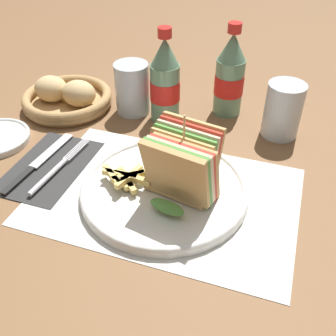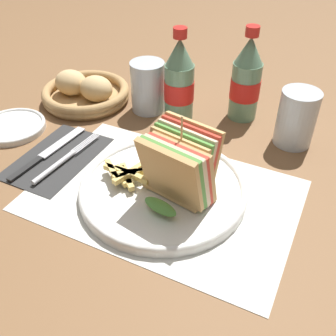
# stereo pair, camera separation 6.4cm
# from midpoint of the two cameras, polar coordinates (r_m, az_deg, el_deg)

# --- Properties ---
(ground_plane) EXTENTS (4.00, 4.00, 0.00)m
(ground_plane) POSITION_cam_midpoint_polar(r_m,az_deg,el_deg) (0.65, -1.88, -4.13)
(ground_plane) COLOR brown
(placemat) EXTENTS (0.43, 0.29, 0.00)m
(placemat) POSITION_cam_midpoint_polar(r_m,az_deg,el_deg) (0.65, -3.26, -4.08)
(placemat) COLOR silver
(placemat) RESTS_ON ground_plane
(plate_main) EXTENTS (0.28, 0.28, 0.02)m
(plate_main) POSITION_cam_midpoint_polar(r_m,az_deg,el_deg) (0.64, -3.42, -3.23)
(plate_main) COLOR white
(plate_main) RESTS_ON ground_plane
(club_sandwich) EXTENTS (0.12, 0.13, 0.14)m
(club_sandwich) POSITION_cam_midpoint_polar(r_m,az_deg,el_deg) (0.60, -1.04, 0.14)
(club_sandwich) COLOR tan
(club_sandwich) RESTS_ON plate_main
(fries_pile) EXTENTS (0.09, 0.06, 0.02)m
(fries_pile) POSITION_cam_midpoint_polar(r_m,az_deg,el_deg) (0.64, -9.02, -1.46)
(fries_pile) COLOR #E5C166
(fries_pile) RESTS_ON plate_main
(napkin) EXTENTS (0.12, 0.19, 0.00)m
(napkin) POSITION_cam_midpoint_polar(r_m,az_deg,el_deg) (0.75, -19.12, 0.25)
(napkin) COLOR #2D2D2D
(napkin) RESTS_ON ground_plane
(fork) EXTENTS (0.02, 0.17, 0.01)m
(fork) POSITION_cam_midpoint_polar(r_m,az_deg,el_deg) (0.72, -18.62, -0.44)
(fork) COLOR silver
(fork) RESTS_ON napkin
(knife) EXTENTS (0.03, 0.19, 0.00)m
(knife) POSITION_cam_midpoint_polar(r_m,az_deg,el_deg) (0.76, -20.63, 0.71)
(knife) COLOR black
(knife) RESTS_ON napkin
(coke_bottle_near) EXTENTS (0.06, 0.06, 0.19)m
(coke_bottle_near) POSITION_cam_midpoint_polar(r_m,az_deg,el_deg) (0.81, -2.76, 12.26)
(coke_bottle_near) COLOR slate
(coke_bottle_near) RESTS_ON ground_plane
(coke_bottle_far) EXTENTS (0.06, 0.06, 0.19)m
(coke_bottle_far) POSITION_cam_midpoint_polar(r_m,az_deg,el_deg) (0.83, 6.74, 12.97)
(coke_bottle_far) COLOR slate
(coke_bottle_far) RESTS_ON ground_plane
(glass_near) EXTENTS (0.07, 0.07, 0.11)m
(glass_near) POSITION_cam_midpoint_polar(r_m,az_deg,el_deg) (0.79, 14.11, 8.08)
(glass_near) COLOR silver
(glass_near) RESTS_ON ground_plane
(glass_far) EXTENTS (0.07, 0.07, 0.11)m
(glass_far) POSITION_cam_midpoint_polar(r_m,az_deg,el_deg) (0.85, -7.38, 10.91)
(glass_far) COLOR silver
(glass_far) RESTS_ON ground_plane
(bread_basket) EXTENTS (0.20, 0.20, 0.07)m
(bread_basket) POSITION_cam_midpoint_polar(r_m,az_deg,el_deg) (0.91, -16.43, 9.68)
(bread_basket) COLOR #AD8451
(bread_basket) RESTS_ON ground_plane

